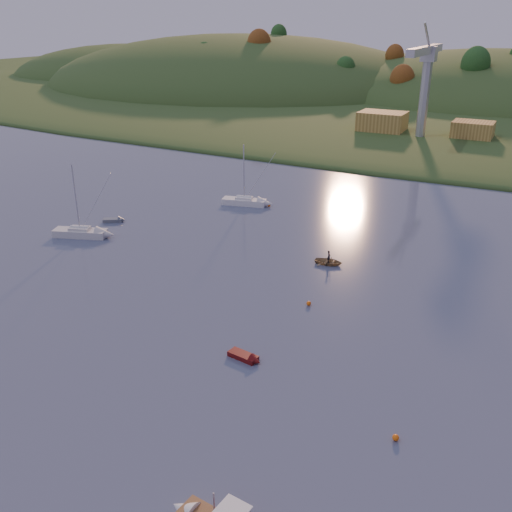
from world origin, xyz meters
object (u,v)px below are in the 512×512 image
at_px(canoe, 329,262).
at_px(red_tender, 249,358).
at_px(grey_dinghy, 117,220).
at_px(sailboat_near, 80,232).
at_px(sailboat_far, 244,201).

height_order(canoe, red_tender, red_tender).
height_order(red_tender, grey_dinghy, grey_dinghy).
xyz_separation_m(sailboat_near, sailboat_far, (13.55, 23.53, -0.02)).
distance_m(red_tender, grey_dinghy, 42.84).
relative_size(sailboat_near, canoe, 2.99).
relative_size(red_tender, grey_dinghy, 1.01).
bearing_deg(sailboat_far, red_tender, -74.36).
height_order(sailboat_far, grey_dinghy, sailboat_far).
bearing_deg(sailboat_far, canoe, -51.56).
bearing_deg(grey_dinghy, sailboat_near, -124.13).
xyz_separation_m(sailboat_near, red_tender, (35.92, -16.71, -0.45)).
bearing_deg(red_tender, sailboat_far, 127.87).
xyz_separation_m(sailboat_near, canoe, (34.62, 7.00, -0.33)).
relative_size(sailboat_far, red_tender, 2.87).
xyz_separation_m(sailboat_near, grey_dinghy, (0.44, 7.29, -0.44)).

